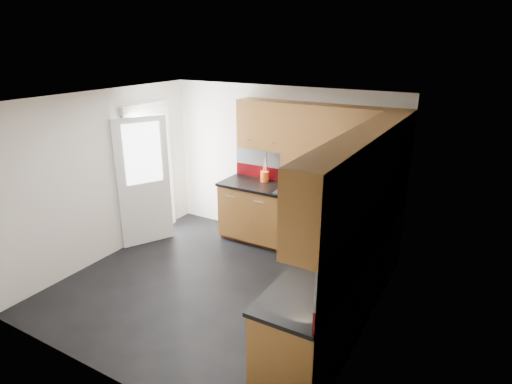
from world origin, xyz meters
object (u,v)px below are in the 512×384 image
Objects in this scene: toaster at (376,196)px; food_processor at (366,214)px; utensil_pot at (265,175)px; gas_hob at (298,191)px.

food_processor is at bearing -82.59° from toaster.
utensil_pot reaches higher than toaster.
food_processor is (1.19, -0.71, 0.14)m from gas_hob.
gas_hob is 1.09m from toaster.
gas_hob is at bearing 149.12° from food_processor.
utensil_pot is at bearing 179.09° from toaster.
gas_hob is at bearing -171.41° from toaster.
gas_hob is 1.40m from food_processor.
food_processor is (0.11, -0.88, 0.06)m from toaster.
food_processor is at bearing -26.00° from utensil_pot.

